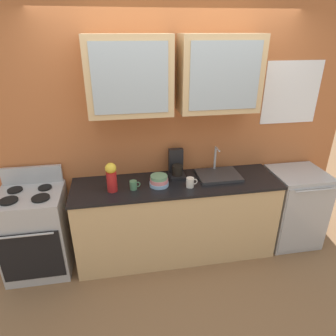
{
  "coord_description": "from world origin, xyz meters",
  "views": [
    {
      "loc": [
        -0.56,
        -2.66,
        2.32
      ],
      "look_at": [
        -0.09,
        0.0,
        1.06
      ],
      "focal_mm": 31.92,
      "sensor_mm": 36.0,
      "label": 1
    }
  ],
  "objects_px": {
    "dishwasher": "(293,207)",
    "stove_range": "(36,232)",
    "cup_near_bowls": "(134,185)",
    "bowl_stack": "(159,181)",
    "vase": "(111,176)",
    "coffee_maker": "(176,166)",
    "cup_near_sink": "(190,182)",
    "sink_faucet": "(218,174)"
  },
  "relations": [
    {
      "from": "sink_faucet",
      "to": "coffee_maker",
      "type": "distance_m",
      "value": 0.46
    },
    {
      "from": "vase",
      "to": "coffee_maker",
      "type": "relative_size",
      "value": 1.02
    },
    {
      "from": "cup_near_sink",
      "to": "cup_near_bowls",
      "type": "xyz_separation_m",
      "value": [
        -0.56,
        0.05,
        -0.0
      ]
    },
    {
      "from": "stove_range",
      "to": "vase",
      "type": "xyz_separation_m",
      "value": [
        0.8,
        -0.06,
        0.59
      ]
    },
    {
      "from": "sink_faucet",
      "to": "cup_near_bowls",
      "type": "xyz_separation_m",
      "value": [
        -0.91,
        -0.13,
        0.02
      ]
    },
    {
      "from": "cup_near_bowls",
      "to": "bowl_stack",
      "type": "bearing_deg",
      "value": 7.41
    },
    {
      "from": "cup_near_sink",
      "to": "vase",
      "type": "bearing_deg",
      "value": 176.09
    },
    {
      "from": "dishwasher",
      "to": "cup_near_bowls",
      "type": "bearing_deg",
      "value": -178.19
    },
    {
      "from": "cup_near_sink",
      "to": "cup_near_bowls",
      "type": "relative_size",
      "value": 1.09
    },
    {
      "from": "sink_faucet",
      "to": "vase",
      "type": "xyz_separation_m",
      "value": [
        -1.12,
        -0.12,
        0.13
      ]
    },
    {
      "from": "bowl_stack",
      "to": "vase",
      "type": "relative_size",
      "value": 0.66
    },
    {
      "from": "cup_near_bowls",
      "to": "stove_range",
      "type": "bearing_deg",
      "value": 176.46
    },
    {
      "from": "sink_faucet",
      "to": "bowl_stack",
      "type": "relative_size",
      "value": 2.29
    },
    {
      "from": "dishwasher",
      "to": "cup_near_sink",
      "type": "bearing_deg",
      "value": -175.16
    },
    {
      "from": "stove_range",
      "to": "coffee_maker",
      "type": "xyz_separation_m",
      "value": [
        1.48,
        0.17,
        0.54
      ]
    },
    {
      "from": "bowl_stack",
      "to": "coffee_maker",
      "type": "height_order",
      "value": "coffee_maker"
    },
    {
      "from": "dishwasher",
      "to": "vase",
      "type": "bearing_deg",
      "value": -178.45
    },
    {
      "from": "stove_range",
      "to": "cup_near_sink",
      "type": "height_order",
      "value": "stove_range"
    },
    {
      "from": "cup_near_sink",
      "to": "coffee_maker",
      "type": "height_order",
      "value": "coffee_maker"
    },
    {
      "from": "vase",
      "to": "cup_near_sink",
      "type": "relative_size",
      "value": 2.55
    },
    {
      "from": "cup_near_bowls",
      "to": "cup_near_sink",
      "type": "bearing_deg",
      "value": -5.08
    },
    {
      "from": "vase",
      "to": "stove_range",
      "type": "bearing_deg",
      "value": 175.74
    },
    {
      "from": "dishwasher",
      "to": "bowl_stack",
      "type": "bearing_deg",
      "value": -179.11
    },
    {
      "from": "bowl_stack",
      "to": "dishwasher",
      "type": "bearing_deg",
      "value": 0.89
    },
    {
      "from": "stove_range",
      "to": "dishwasher",
      "type": "relative_size",
      "value": 1.2
    },
    {
      "from": "bowl_stack",
      "to": "vase",
      "type": "xyz_separation_m",
      "value": [
        -0.46,
        -0.03,
        0.1
      ]
    },
    {
      "from": "bowl_stack",
      "to": "sink_faucet",
      "type": "bearing_deg",
      "value": 8.16
    },
    {
      "from": "cup_near_bowls",
      "to": "coffee_maker",
      "type": "distance_m",
      "value": 0.53
    },
    {
      "from": "vase",
      "to": "cup_near_sink",
      "type": "xyz_separation_m",
      "value": [
        0.76,
        -0.05,
        -0.11
      ]
    },
    {
      "from": "vase",
      "to": "cup_near_sink",
      "type": "distance_m",
      "value": 0.77
    },
    {
      "from": "bowl_stack",
      "to": "cup_near_bowls",
      "type": "xyz_separation_m",
      "value": [
        -0.26,
        -0.03,
        -0.01
      ]
    },
    {
      "from": "bowl_stack",
      "to": "vase",
      "type": "height_order",
      "value": "vase"
    },
    {
      "from": "stove_range",
      "to": "cup_near_bowls",
      "type": "distance_m",
      "value": 1.12
    },
    {
      "from": "sink_faucet",
      "to": "cup_near_sink",
      "type": "xyz_separation_m",
      "value": [
        -0.35,
        -0.18,
        0.03
      ]
    },
    {
      "from": "cup_near_sink",
      "to": "bowl_stack",
      "type": "bearing_deg",
      "value": 164.61
    },
    {
      "from": "stove_range",
      "to": "cup_near_sink",
      "type": "xyz_separation_m",
      "value": [
        1.56,
        -0.11,
        0.49
      ]
    },
    {
      "from": "stove_range",
      "to": "coffee_maker",
      "type": "height_order",
      "value": "coffee_maker"
    },
    {
      "from": "bowl_stack",
      "to": "coffee_maker",
      "type": "xyz_separation_m",
      "value": [
        0.22,
        0.19,
        0.06
      ]
    },
    {
      "from": "cup_near_sink",
      "to": "dishwasher",
      "type": "height_order",
      "value": "cup_near_sink"
    },
    {
      "from": "dishwasher",
      "to": "stove_range",
      "type": "bearing_deg",
      "value": 179.91
    },
    {
      "from": "cup_near_bowls",
      "to": "dishwasher",
      "type": "relative_size",
      "value": 0.12
    },
    {
      "from": "coffee_maker",
      "to": "cup_near_sink",
      "type": "bearing_deg",
      "value": -72.87
    }
  ]
}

